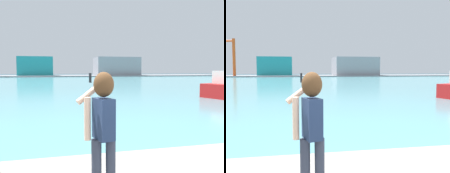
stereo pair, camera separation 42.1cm
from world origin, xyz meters
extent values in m
plane|color=#334751|center=(0.00, 50.00, 0.00)|extent=(220.00, 220.00, 0.00)
cube|color=#599EA8|center=(0.00, 52.00, 0.01)|extent=(140.00, 100.00, 0.02)
cube|color=gray|center=(0.00, 92.00, 0.21)|extent=(140.00, 20.00, 0.42)
cylinder|color=#2D3342|center=(-0.87, 0.30, 1.04)|extent=(0.14, 0.14, 0.82)
cylinder|color=#2D3342|center=(-0.67, 0.30, 1.04)|extent=(0.14, 0.14, 0.82)
cube|color=#1E2D4C|center=(-0.77, 0.30, 1.73)|extent=(0.28, 0.38, 0.56)
sphere|color=#E0B293|center=(-0.77, 0.30, 2.19)|extent=(0.22, 0.22, 0.22)
ellipsoid|color=#472D19|center=(-0.77, 0.28, 2.20)|extent=(0.28, 0.26, 0.34)
cylinder|color=#E0B293|center=(-0.99, 0.30, 1.74)|extent=(0.09, 0.09, 0.58)
cylinder|color=#E0B293|center=(-0.88, 0.50, 2.11)|extent=(0.53, 0.21, 0.40)
cube|color=black|center=(-0.91, 0.61, 2.28)|extent=(0.03, 0.07, 0.14)
cube|color=teal|center=(-8.65, 91.90, 3.97)|extent=(12.66, 8.53, 7.09)
cube|color=gray|center=(22.64, 90.56, 3.98)|extent=(17.02, 12.81, 7.12)
camera|label=1|loc=(-1.40, -2.83, 2.40)|focal=37.94mm
camera|label=2|loc=(-0.99, -2.92, 2.40)|focal=37.94mm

